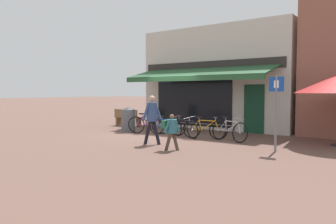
# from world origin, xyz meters

# --- Properties ---
(ground_plane) EXTENTS (160.00, 160.00, 0.00)m
(ground_plane) POSITION_xyz_m (0.00, 0.00, 0.00)
(ground_plane) COLOR brown
(shop_front) EXTENTS (7.58, 4.90, 4.89)m
(shop_front) POSITION_xyz_m (0.77, 4.48, 2.44)
(shop_front) COLOR beige
(shop_front) RESTS_ON ground_plane
(bike_rack_rail) EXTENTS (4.28, 0.04, 0.57)m
(bike_rack_rail) POSITION_xyz_m (1.24, 0.41, 0.48)
(bike_rack_rail) COLOR #47494F
(bike_rack_rail) RESTS_ON ground_plane
(bicycle_purple) EXTENTS (1.66, 0.82, 0.89)m
(bicycle_purple) POSITION_xyz_m (-0.55, 0.18, 0.40)
(bicycle_purple) COLOR black
(bicycle_purple) RESTS_ON ground_plane
(bicycle_blue) EXTENTS (1.62, 0.53, 0.79)m
(bicycle_blue) POSITION_xyz_m (0.33, 0.38, 0.35)
(bicycle_blue) COLOR black
(bicycle_blue) RESTS_ON ground_plane
(bicycle_black) EXTENTS (1.68, 0.81, 0.86)m
(bicycle_black) POSITION_xyz_m (1.32, 0.13, 0.38)
(bicycle_black) COLOR black
(bicycle_black) RESTS_ON ground_plane
(bicycle_orange) EXTENTS (1.71, 0.65, 0.86)m
(bicycle_orange) POSITION_xyz_m (2.20, 0.24, 0.38)
(bicycle_orange) COLOR black
(bicycle_orange) RESTS_ON ground_plane
(bicycle_silver) EXTENTS (1.73, 0.76, 0.90)m
(bicycle_silver) POSITION_xyz_m (3.17, 0.31, 0.39)
(bicycle_silver) COLOR black
(bicycle_silver) RESTS_ON ground_plane
(pedestrian_adult) EXTENTS (0.58, 0.55, 1.68)m
(pedestrian_adult) POSITION_xyz_m (1.37, -1.92, 1.01)
(pedestrian_adult) COLOR black
(pedestrian_adult) RESTS_ON ground_plane
(pedestrian_child) EXTENTS (0.51, 0.54, 1.12)m
(pedestrian_child) POSITION_xyz_m (2.55, -2.46, 0.68)
(pedestrian_child) COLOR #47382D
(pedestrian_child) RESTS_ON ground_plane
(litter_bin) EXTENTS (0.62, 0.62, 1.11)m
(litter_bin) POSITION_xyz_m (-1.72, 0.21, 0.55)
(litter_bin) COLOR #515459
(litter_bin) RESTS_ON ground_plane
(parking_sign) EXTENTS (0.44, 0.07, 2.29)m
(parking_sign) POSITION_xyz_m (5.21, -0.82, 1.41)
(parking_sign) COLOR slate
(parking_sign) RESTS_ON ground_plane
(park_bench) EXTENTS (1.61, 0.47, 0.87)m
(park_bench) POSITION_xyz_m (-3.41, 1.96, 0.46)
(park_bench) COLOR brown
(park_bench) RESTS_ON ground_plane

